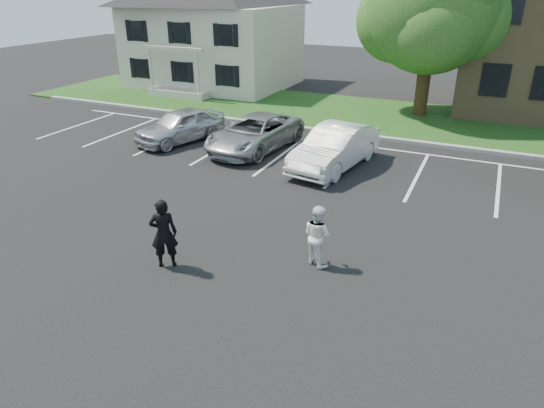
# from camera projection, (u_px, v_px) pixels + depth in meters

# --- Properties ---
(ground_plane) EXTENTS (90.00, 90.00, 0.00)m
(ground_plane) POSITION_uv_depth(u_px,v_px,m) (256.00, 262.00, 12.62)
(ground_plane) COLOR black
(ground_plane) RESTS_ON ground
(curb) EXTENTS (40.00, 0.30, 0.15)m
(curb) POSITION_uv_depth(u_px,v_px,m) (370.00, 137.00, 22.49)
(curb) COLOR gray
(curb) RESTS_ON ground
(grass_strip) EXTENTS (44.00, 8.00, 0.08)m
(grass_strip) POSITION_uv_depth(u_px,v_px,m) (389.00, 117.00, 25.80)
(grass_strip) COLOR #1C410F
(grass_strip) RESTS_ON ground
(stall_lines) EXTENTS (34.00, 5.36, 0.01)m
(stall_lines) POSITION_uv_depth(u_px,v_px,m) (386.00, 163.00, 19.47)
(stall_lines) COLOR silver
(stall_lines) RESTS_ON ground
(house) EXTENTS (10.30, 9.22, 7.60)m
(house) POSITION_uv_depth(u_px,v_px,m) (213.00, 27.00, 32.40)
(house) COLOR beige
(house) RESTS_ON ground
(tree) EXTENTS (7.80, 7.20, 8.80)m
(tree) POSITION_uv_depth(u_px,v_px,m) (435.00, 10.00, 24.15)
(tree) COLOR black
(tree) RESTS_ON ground
(man_black_suit) EXTENTS (0.81, 0.74, 1.85)m
(man_black_suit) POSITION_uv_depth(u_px,v_px,m) (164.00, 233.00, 12.10)
(man_black_suit) COLOR black
(man_black_suit) RESTS_ON ground
(man_white_shirt) EXTENTS (0.98, 0.91, 1.62)m
(man_white_shirt) POSITION_uv_depth(u_px,v_px,m) (317.00, 235.00, 12.25)
(man_white_shirt) COLOR white
(man_white_shirt) RESTS_ON ground
(car_silver_west) EXTENTS (2.98, 4.66, 1.48)m
(car_silver_west) POSITION_uv_depth(u_px,v_px,m) (181.00, 126.00, 21.79)
(car_silver_west) COLOR silver
(car_silver_west) RESTS_ON ground
(car_silver_minivan) EXTENTS (3.00, 5.44, 1.44)m
(car_silver_minivan) POSITION_uv_depth(u_px,v_px,m) (255.00, 133.00, 20.77)
(car_silver_minivan) COLOR #989A9E
(car_silver_minivan) RESTS_ON ground
(car_white_sedan) EXTENTS (2.47, 5.07, 1.60)m
(car_white_sedan) POSITION_uv_depth(u_px,v_px,m) (335.00, 148.00, 18.71)
(car_white_sedan) COLOR silver
(car_white_sedan) RESTS_ON ground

